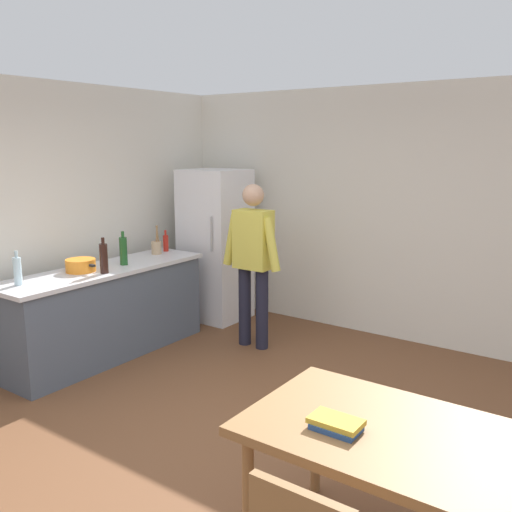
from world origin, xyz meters
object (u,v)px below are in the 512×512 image
object	(u,v)px
cooking_pot	(81,265)
bottle_sauce_red	(166,243)
dining_table	(392,445)
book_stack	(336,424)
bottle_wine_dark	(104,258)
bottle_wine_green	(123,251)
bottle_water_clear	(18,271)
person	(253,255)
utensil_jar	(156,247)
refrigerator	(215,245)

from	to	relation	value
cooking_pot	bottle_sauce_red	world-z (taller)	bottle_sauce_red
dining_table	book_stack	distance (m)	0.29
dining_table	bottle_wine_dark	xyz separation A→B (m)	(-3.21, 0.95, 0.37)
bottle_wine_green	book_stack	distance (m)	3.46
bottle_wine_green	bottle_water_clear	world-z (taller)	bottle_wine_green
person	bottle_water_clear	distance (m)	2.21
dining_table	cooking_pot	world-z (taller)	cooking_pot
dining_table	utensil_jar	world-z (taller)	utensil_jar
bottle_sauce_red	utensil_jar	bearing A→B (deg)	-80.44
person	bottle_wine_green	size ratio (longest dim) A/B	5.00
dining_table	bottle_water_clear	bearing A→B (deg)	176.13
refrigerator	bottle_wine_green	world-z (taller)	refrigerator
bottle_sauce_red	bottle_wine_green	xyz separation A→B (m)	(0.16, -0.76, 0.05)
person	utensil_jar	xyz separation A→B (m)	(-1.13, -0.25, 0.00)
person	book_stack	distance (m)	3.13
cooking_pot	bottle_water_clear	bearing A→B (deg)	-91.19
refrigerator	dining_table	world-z (taller)	refrigerator
bottle_wine_green	book_stack	xyz separation A→B (m)	(3.12, -1.46, -0.27)
refrigerator	bottle_water_clear	bearing A→B (deg)	-93.83
refrigerator	utensil_jar	distance (m)	0.82
dining_table	book_stack	size ratio (longest dim) A/B	5.59
book_stack	cooking_pot	bearing A→B (deg)	162.48
bottle_wine_dark	bottle_water_clear	bearing A→B (deg)	-109.22
refrigerator	dining_table	bearing A→B (deg)	-39.29
utensil_jar	bottle_wine_dark	distance (m)	0.99
utensil_jar	book_stack	distance (m)	3.85
bottle_wine_green	bottle_wine_dark	world-z (taller)	same
person	utensil_jar	bearing A→B (deg)	-167.72
cooking_pot	book_stack	world-z (taller)	cooking_pot
bottle_wine_dark	utensil_jar	bearing A→B (deg)	105.82
dining_table	utensil_jar	xyz separation A→B (m)	(-3.48, 1.90, 0.31)
refrigerator	bottle_sauce_red	world-z (taller)	refrigerator
cooking_pot	bottle_wine_dark	size ratio (longest dim) A/B	1.18
refrigerator	bottle_water_clear	world-z (taller)	refrigerator
bottle_wine_green	bottle_water_clear	distance (m)	1.08
bottle_wine_dark	book_stack	distance (m)	3.20
bottle_wine_green	bottle_water_clear	bearing A→B (deg)	-96.15
cooking_pot	bottle_wine_green	world-z (taller)	bottle_wine_green
dining_table	bottle_sauce_red	distance (m)	4.09
bottle_wine_dark	dining_table	bearing A→B (deg)	-16.54
utensil_jar	bottle_wine_green	distance (m)	0.61
utensil_jar	bottle_wine_green	xyz separation A→B (m)	(0.13, -0.59, 0.07)
cooking_pot	bottle_wine_dark	xyz separation A→B (m)	(0.24, 0.08, 0.09)
bottle_sauce_red	book_stack	world-z (taller)	bottle_sauce_red
cooking_pot	refrigerator	bearing A→B (deg)	85.26
dining_table	bottle_wine_dark	size ratio (longest dim) A/B	4.12
bottle_wine_green	bottle_water_clear	xyz separation A→B (m)	(-0.12, -1.08, -0.02)
person	book_stack	xyz separation A→B (m)	(2.13, -2.29, -0.20)
cooking_pot	bottle_wine_green	bearing A→B (deg)	76.87
utensil_jar	bottle_water_clear	xyz separation A→B (m)	(0.02, -1.67, 0.05)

